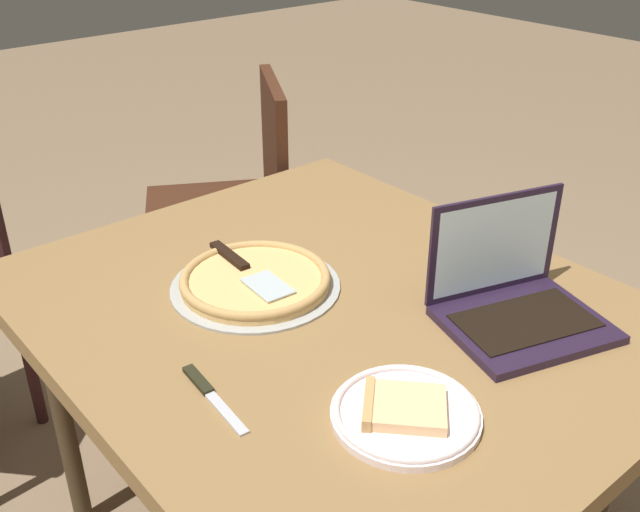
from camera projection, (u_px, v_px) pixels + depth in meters
dining_table at (331, 324)px, 1.56m from camera, size 1.30×1.09×0.70m
laptop at (515, 298)px, 1.46m from camera, size 0.33×0.37×0.24m
pizza_plate at (405, 412)px, 1.21m from camera, size 0.25×0.25×0.04m
pizza_tray at (255, 280)px, 1.58m from camera, size 0.37×0.37×0.04m
table_knife at (208, 392)px, 1.27m from camera, size 0.21×0.04×0.01m
chair_far at (238, 195)px, 2.48m from camera, size 0.63×0.63×0.90m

